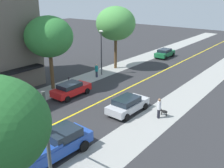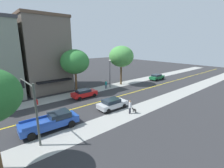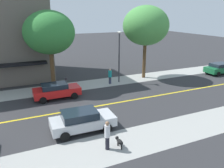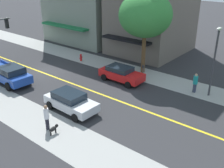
{
  "view_description": "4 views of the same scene",
  "coord_description": "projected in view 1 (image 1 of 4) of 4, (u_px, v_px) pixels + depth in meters",
  "views": [
    {
      "loc": [
        15.6,
        -9.63,
        10.41
      ],
      "look_at": [
        -0.11,
        10.54,
        1.28
      ],
      "focal_mm": 40.94,
      "sensor_mm": 36.0,
      "label": 1
    },
    {
      "loc": [
        20.14,
        -6.08,
        9.12
      ],
      "look_at": [
        -1.92,
        12.8,
        1.9
      ],
      "focal_mm": 25.84,
      "sensor_mm": 36.0,
      "label": 2
    },
    {
      "loc": [
        17.28,
        4.26,
        7.93
      ],
      "look_at": [
        -1.22,
        12.57,
        1.45
      ],
      "focal_mm": 35.99,
      "sensor_mm": 36.0,
      "label": 3
    },
    {
      "loc": [
        15.77,
        22.14,
        10.43
      ],
      "look_at": [
        0.73,
        9.95,
        1.76
      ],
      "focal_mm": 42.97,
      "sensor_mm": 36.0,
      "label": 4
    }
  ],
  "objects": [
    {
      "name": "pedestrian_teal_shirt",
      "position": [
        97.0,
        70.0,
        33.2
      ],
      "size": [
        0.4,
        0.4,
        1.77
      ],
      "rotation": [
        0.0,
        0.0,
        5.45
      ],
      "color": "#33384C",
      "rests_on": "ground"
    },
    {
      "name": "green_sedan_left_curb",
      "position": [
        165.0,
        53.0,
        43.54
      ],
      "size": [
        2.19,
        4.57,
        1.46
      ],
      "rotation": [
        0.0,
        0.0,
        1.61
      ],
      "color": "#196638",
      "rests_on": "ground"
    },
    {
      "name": "blue_pickup_truck",
      "position": [
        52.0,
        146.0,
        16.83
      ],
      "size": [
        2.53,
        6.18,
        1.76
      ],
      "rotation": [
        0.0,
        0.0,
        1.52
      ],
      "color": "#1E429E",
      "rests_on": "ground"
    },
    {
      "name": "red_sedan_left_curb",
      "position": [
        71.0,
        89.0,
        27.14
      ],
      "size": [
        2.05,
        4.39,
        1.48
      ],
      "rotation": [
        0.0,
        0.0,
        1.57
      ],
      "color": "red",
      "rests_on": "ground"
    },
    {
      "name": "ground_plane",
      "position": [
        29.0,
        136.0,
        19.68
      ],
      "size": [
        140.0,
        140.0,
        0.0
      ],
      "primitive_type": "plane",
      "color": "#2D2D30"
    },
    {
      "name": "traffic_light_mast",
      "position": [
        29.0,
        118.0,
        13.86
      ],
      "size": [
        4.63,
        0.32,
        5.9
      ],
      "rotation": [
        0.0,
        0.0,
        3.14
      ],
      "color": "#474C47",
      "rests_on": "ground"
    },
    {
      "name": "small_dog",
      "position": [
        164.0,
        111.0,
        22.92
      ],
      "size": [
        0.79,
        0.32,
        0.59
      ],
      "rotation": [
        0.0,
        0.0,
        3.21
      ],
      "color": "black",
      "rests_on": "ground"
    },
    {
      "name": "street_lamp",
      "position": [
        101.0,
        48.0,
        33.3
      ],
      "size": [
        0.7,
        0.36,
        5.93
      ],
      "color": "#38383D",
      "rests_on": "ground"
    },
    {
      "name": "silver_sedan_right_curb",
      "position": [
        128.0,
        104.0,
        23.4
      ],
      "size": [
        2.21,
        4.48,
        1.49
      ],
      "rotation": [
        0.0,
        0.0,
        1.54
      ],
      "color": "#B7BABF",
      "rests_on": "ground"
    },
    {
      "name": "street_tree_left_near",
      "position": [
        49.0,
        37.0,
        27.57
      ],
      "size": [
        5.25,
        5.25,
        8.2
      ],
      "color": "brown",
      "rests_on": "ground"
    },
    {
      "name": "street_tree_left_far",
      "position": [
        116.0,
        24.0,
        35.44
      ],
      "size": [
        5.51,
        5.51,
        8.78
      ],
      "color": "brown",
      "rests_on": "ground"
    },
    {
      "name": "pedestrian_white_shirt",
      "position": [
        159.0,
        108.0,
        22.21
      ],
      "size": [
        0.34,
        0.34,
        1.86
      ],
      "rotation": [
        0.0,
        0.0,
        3.71
      ],
      "color": "black",
      "rests_on": "ground"
    },
    {
      "name": "sidewalk_right",
      "position": [
        89.0,
        168.0,
        16.05
      ],
      "size": [
        3.31,
        126.0,
        0.01
      ],
      "primitive_type": "cube",
      "color": "#9E9E99",
      "rests_on": "ground"
    },
    {
      "name": "road_centerline_stripe",
      "position": [
        29.0,
        136.0,
        19.68
      ],
      "size": [
        0.2,
        126.0,
        0.0
      ],
      "primitive_type": "cube",
      "color": "yellow",
      "rests_on": "ground"
    },
    {
      "name": "parking_meter",
      "position": [
        69.0,
        81.0,
        29.11
      ],
      "size": [
        0.12,
        0.18,
        1.44
      ],
      "color": "#4C4C51",
      "rests_on": "ground"
    }
  ]
}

